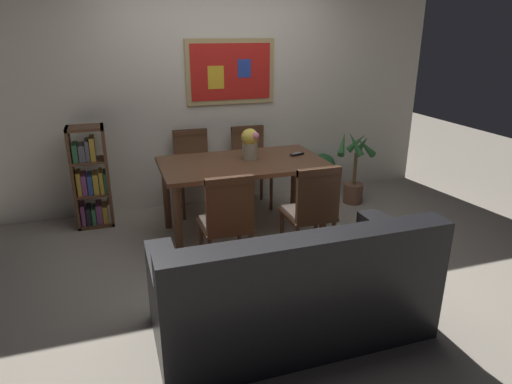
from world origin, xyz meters
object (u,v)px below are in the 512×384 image
at_px(dining_chair_far_left, 193,164).
at_px(dining_chair_far_right, 250,160).
at_px(dining_chair_near_right, 312,207).
at_px(potted_ivy, 323,173).
at_px(flower_vase, 250,142).
at_px(dining_chair_near_left, 227,218).
at_px(tv_remote, 297,154).
at_px(leather_couch, 293,293).
at_px(potted_palm, 354,173).
at_px(bookshelf, 92,182).
at_px(dining_table, 243,171).

distance_m(dining_chair_far_left, dining_chair_far_right, 0.66).
distance_m(dining_chair_near_right, potted_ivy, 1.89).
bearing_deg(flower_vase, dining_chair_near_left, -118.57).
bearing_deg(tv_remote, leather_couch, -113.74).
xyz_separation_m(leather_couch, potted_palm, (1.63, 2.04, 0.06)).
bearing_deg(dining_chair_far_right, potted_palm, -16.70).
bearing_deg(dining_chair_near_left, tv_remote, 41.17).
bearing_deg(potted_palm, tv_remote, -158.24).
relative_size(dining_chair_far_left, potted_palm, 1.04).
bearing_deg(bookshelf, potted_ivy, 2.73).
xyz_separation_m(dining_chair_far_right, potted_ivy, (0.98, 0.08, -0.28)).
xyz_separation_m(dining_chair_near_right, dining_chair_far_left, (-0.71, 1.58, 0.00)).
height_order(dining_chair_near_right, dining_chair_far_right, same).
bearing_deg(potted_palm, dining_chair_near_right, -132.79).
height_order(dining_chair_near_right, dining_chair_far_left, same).
bearing_deg(dining_chair_near_right, flower_vase, 107.75).
relative_size(dining_table, flower_vase, 5.22).
height_order(dining_chair_near_left, bookshelf, bookshelf).
relative_size(dining_table, potted_ivy, 3.11).
bearing_deg(leather_couch, dining_table, 84.70).
relative_size(dining_chair_near_left, bookshelf, 0.87).
xyz_separation_m(dining_chair_far_left, tv_remote, (0.93, -0.73, 0.23)).
bearing_deg(dining_chair_far_right, flower_vase, -107.53).
bearing_deg(dining_chair_near_left, dining_chair_near_right, -0.58).
bearing_deg(dining_table, dining_chair_far_right, 67.39).
distance_m(dining_chair_near_right, tv_remote, 0.90).
bearing_deg(potted_ivy, dining_chair_near_left, -135.69).
relative_size(leather_couch, potted_palm, 2.05).
bearing_deg(dining_chair_near_right, leather_couch, -122.01).
xyz_separation_m(leather_couch, tv_remote, (0.74, 1.68, 0.45)).
distance_m(leather_couch, potted_palm, 2.61).
bearing_deg(tv_remote, bookshelf, 161.86).
bearing_deg(tv_remote, potted_ivy, 48.10).
distance_m(bookshelf, tv_remote, 2.12).
xyz_separation_m(dining_chair_near_right, bookshelf, (-1.78, 1.50, -0.06)).
bearing_deg(flower_vase, tv_remote, -2.04).
bearing_deg(bookshelf, dining_chair_near_right, -40.01).
distance_m(dining_chair_far_right, flower_vase, 0.82).
distance_m(dining_chair_near_left, tv_remote, 1.29).
bearing_deg(dining_chair_far_right, dining_chair_near_left, -113.86).
bearing_deg(dining_chair_far_left, dining_chair_near_left, -90.91).
distance_m(dining_chair_near_right, bookshelf, 2.33).
bearing_deg(bookshelf, leather_couch, -61.62).
distance_m(leather_couch, potted_ivy, 2.85).
distance_m(potted_ivy, flower_vase, 1.56).
bearing_deg(dining_table, dining_chair_far_left, 113.65).
distance_m(dining_chair_far_right, tv_remote, 0.79).
distance_m(leather_couch, flower_vase, 1.82).
bearing_deg(dining_chair_near_left, dining_table, 64.97).
relative_size(potted_ivy, tv_remote, 3.11).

